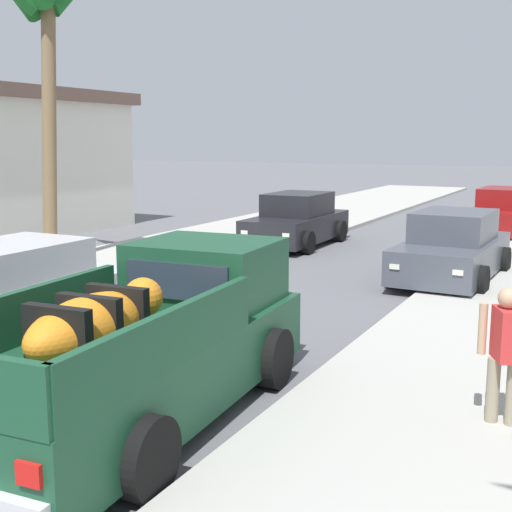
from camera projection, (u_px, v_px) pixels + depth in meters
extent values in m
cube|color=#B2AFA8|center=(137.00, 263.00, 16.69)|extent=(4.94, 60.00, 0.12)
cube|color=silver|center=(174.00, 268.00, 16.21)|extent=(0.16, 60.00, 0.10)
cube|color=silver|center=(492.00, 301.00, 12.89)|extent=(0.16, 60.00, 0.10)
cube|color=#19472D|center=(140.00, 368.00, 7.45)|extent=(2.27, 5.22, 0.80)
cube|color=#19472D|center=(206.00, 272.00, 8.76)|extent=(1.82, 1.61, 0.80)
cube|color=#283342|center=(177.00, 281.00, 8.07)|extent=(1.38, 0.15, 0.44)
cube|color=#283342|center=(232.00, 260.00, 9.44)|extent=(1.46, 0.16, 0.48)
cube|color=#19472D|center=(16.00, 319.00, 6.91)|extent=(0.33, 3.30, 0.56)
cube|color=#19472D|center=(170.00, 340.00, 6.20)|extent=(0.33, 3.30, 0.56)
cylinder|color=black|center=(141.00, 340.00, 9.25)|extent=(0.31, 0.78, 0.76)
cylinder|color=black|center=(274.00, 358.00, 8.49)|extent=(0.31, 0.78, 0.76)
cylinder|color=black|center=(147.00, 458.00, 5.84)|extent=(0.31, 0.78, 0.76)
cube|color=red|center=(29.00, 475.00, 4.81)|extent=(0.22, 0.06, 0.18)
ellipsoid|color=orange|center=(90.00, 326.00, 6.57)|extent=(0.82, 1.74, 0.60)
sphere|color=orange|center=(143.00, 297.00, 7.41)|extent=(0.44, 0.44, 0.44)
cube|color=black|center=(58.00, 339.00, 6.14)|extent=(0.72, 0.17, 0.61)
cube|color=black|center=(90.00, 326.00, 6.57)|extent=(0.72, 0.17, 0.61)
cube|color=black|center=(118.00, 315.00, 6.99)|extent=(0.72, 0.17, 0.61)
cube|color=black|center=(296.00, 227.00, 19.83)|extent=(1.81, 4.22, 0.72)
cube|color=black|center=(298.00, 204.00, 19.80)|extent=(1.55, 2.12, 0.64)
cube|color=#283342|center=(284.00, 207.00, 18.95)|extent=(1.37, 0.10, 0.52)
cube|color=#283342|center=(310.00, 202.00, 20.66)|extent=(1.34, 0.10, 0.50)
cylinder|color=black|center=(308.00, 243.00, 18.32)|extent=(0.23, 0.64, 0.64)
cylinder|color=black|center=(249.00, 238.00, 19.12)|extent=(0.23, 0.64, 0.64)
cylinder|color=black|center=(340.00, 231.00, 20.61)|extent=(0.23, 0.64, 0.64)
cylinder|color=black|center=(286.00, 228.00, 21.41)|extent=(0.23, 0.64, 0.64)
cube|color=red|center=(341.00, 217.00, 21.39)|extent=(0.20, 0.04, 0.12)
cube|color=white|center=(286.00, 235.00, 17.69)|extent=(0.20, 0.04, 0.10)
cube|color=red|center=(304.00, 215.00, 21.95)|extent=(0.20, 0.04, 0.12)
cube|color=white|center=(244.00, 232.00, 18.23)|extent=(0.20, 0.04, 0.10)
cube|color=#474C56|center=(452.00, 257.00, 14.86)|extent=(1.89, 4.25, 0.72)
cube|color=#474C56|center=(454.00, 226.00, 14.83)|extent=(1.59, 2.15, 0.64)
cube|color=#283342|center=(443.00, 232.00, 13.99)|extent=(1.37, 0.12, 0.52)
cube|color=#283342|center=(464.00, 222.00, 15.66)|extent=(1.34, 0.12, 0.50)
cylinder|color=black|center=(481.00, 281.00, 13.34)|extent=(0.24, 0.65, 0.64)
cylinder|color=black|center=(393.00, 273.00, 14.21)|extent=(0.24, 0.65, 0.64)
cylinder|color=black|center=(504.00, 261.00, 15.58)|extent=(0.24, 0.65, 0.64)
cylinder|color=black|center=(426.00, 254.00, 16.45)|extent=(0.24, 0.65, 0.64)
cube|color=red|center=(499.00, 242.00, 16.35)|extent=(0.20, 0.05, 0.12)
cube|color=white|center=(458.00, 273.00, 12.73)|extent=(0.20, 0.05, 0.10)
cube|color=red|center=(446.00, 238.00, 16.96)|extent=(0.20, 0.05, 0.12)
cube|color=white|center=(395.00, 267.00, 13.33)|extent=(0.20, 0.05, 0.10)
cube|color=silver|center=(9.00, 308.00, 10.34)|extent=(1.79, 4.21, 0.72)
cube|color=silver|center=(12.00, 264.00, 10.32)|extent=(1.53, 2.11, 0.64)
cube|color=#283342|center=(57.00, 255.00, 11.17)|extent=(1.34, 0.09, 0.50)
cylinder|color=black|center=(111.00, 310.00, 11.12)|extent=(0.22, 0.64, 0.64)
cylinder|color=black|center=(30.00, 298.00, 11.93)|extent=(0.22, 0.64, 0.64)
cube|color=red|center=(128.00, 280.00, 11.89)|extent=(0.20, 0.04, 0.12)
cube|color=red|center=(73.00, 274.00, 12.46)|extent=(0.20, 0.04, 0.12)
cube|color=maroon|center=(505.00, 219.00, 21.99)|extent=(1.91, 4.26, 0.72)
cube|color=maroon|center=(506.00, 198.00, 21.79)|extent=(1.59, 2.15, 0.64)
cube|color=#283342|center=(511.00, 196.00, 22.62)|extent=(1.37, 0.13, 0.52)
cube|color=#283342|center=(501.00, 201.00, 20.96)|extent=(1.34, 0.13, 0.50)
cylinder|color=black|center=(484.00, 219.00, 23.58)|extent=(0.24, 0.65, 0.64)
cylinder|color=black|center=(468.00, 228.00, 21.35)|extent=(0.24, 0.65, 0.64)
cube|color=red|center=(472.00, 221.00, 20.47)|extent=(0.20, 0.05, 0.12)
cube|color=white|center=(498.00, 210.00, 24.08)|extent=(0.20, 0.05, 0.10)
cylinder|color=brown|center=(49.00, 120.00, 16.12)|extent=(0.34, 0.76, 7.08)
cylinder|color=gray|center=(492.00, 395.00, 7.18)|extent=(0.14, 0.14, 0.82)
cylinder|color=gray|center=(512.00, 398.00, 7.09)|extent=(0.14, 0.14, 0.82)
cube|color=red|center=(506.00, 334.00, 7.02)|extent=(0.36, 0.44, 0.55)
sphere|color=tan|center=(509.00, 298.00, 6.95)|extent=(0.22, 0.22, 0.22)
cylinder|color=tan|center=(483.00, 329.00, 7.12)|extent=(0.09, 0.09, 0.55)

